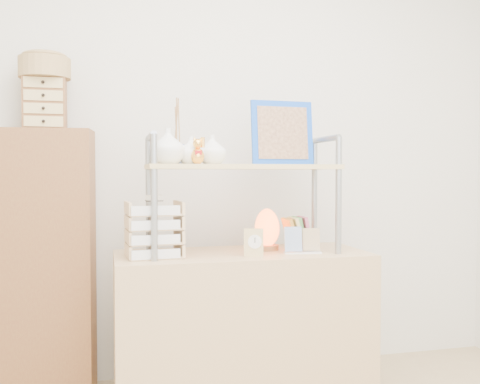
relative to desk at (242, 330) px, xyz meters
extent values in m
cube|color=silver|center=(0.00, 0.50, 0.93)|extent=(3.40, 0.02, 2.60)
cube|color=tan|center=(0.00, 0.00, 0.00)|extent=(1.20, 0.50, 0.75)
cube|color=brown|center=(-0.92, 0.37, 0.30)|extent=(0.47, 0.28, 1.35)
cylinder|color=gray|center=(-0.43, -0.15, 0.65)|extent=(0.03, 0.03, 0.55)
cylinder|color=gray|center=(-0.43, 0.15, 0.65)|extent=(0.03, 0.03, 0.55)
cylinder|color=gray|center=(-0.43, 0.00, 0.93)|extent=(0.03, 0.30, 0.03)
cylinder|color=gray|center=(0.43, -0.15, 0.65)|extent=(0.03, 0.03, 0.55)
cylinder|color=gray|center=(0.43, 0.15, 0.65)|extent=(0.03, 0.03, 0.55)
cylinder|color=gray|center=(0.43, 0.00, 0.93)|extent=(0.03, 0.30, 0.03)
cube|color=#D4B972|center=(0.00, 0.00, 0.79)|extent=(0.90, 0.34, 0.02)
imported|color=white|center=(-0.36, -0.02, 0.88)|extent=(0.16, 0.16, 0.16)
imported|color=white|center=(-0.25, 0.00, 0.86)|extent=(0.12, 0.12, 0.13)
imported|color=white|center=(-0.14, 0.02, 0.87)|extent=(0.13, 0.13, 0.14)
cylinder|color=#2952B2|center=(-0.29, 0.12, 0.85)|extent=(0.07, 0.07, 0.10)
cube|color=blue|center=(0.23, 0.10, 0.96)|extent=(0.33, 0.07, 0.32)
cube|color=brown|center=(0.23, 0.09, 0.96)|extent=(0.27, 0.04, 0.26)
cube|color=#B44F6E|center=(0.32, 0.00, 0.46)|extent=(0.05, 0.12, 0.17)
cube|color=#59A050|center=(0.30, 0.02, 0.46)|extent=(0.05, 0.12, 0.17)
cube|color=#CDC57B|center=(0.28, 0.00, 0.46)|extent=(0.06, 0.13, 0.17)
cube|color=gold|center=(0.25, 0.02, 0.46)|extent=(0.07, 0.14, 0.17)
cube|color=#D6B380|center=(-0.42, -0.03, 0.38)|extent=(0.24, 0.23, 0.01)
cube|color=white|center=(-0.42, -0.13, 0.40)|extent=(0.21, 0.02, 0.04)
cube|color=#D6B380|center=(-0.42, -0.03, 0.44)|extent=(0.24, 0.23, 0.01)
cube|color=white|center=(-0.42, -0.13, 0.47)|extent=(0.21, 0.02, 0.04)
cube|color=#D6B380|center=(-0.42, -0.03, 0.51)|extent=(0.24, 0.23, 0.01)
cube|color=white|center=(-0.42, -0.13, 0.53)|extent=(0.21, 0.02, 0.04)
cube|color=#D6B380|center=(-0.42, -0.03, 0.57)|extent=(0.24, 0.23, 0.01)
cube|color=white|center=(-0.42, -0.13, 0.59)|extent=(0.21, 0.02, 0.04)
cube|color=beige|center=(-0.42, -0.05, 0.64)|extent=(0.07, 0.07, 0.03)
cylinder|color=brown|center=(0.14, 0.05, 0.39)|extent=(0.12, 0.12, 0.03)
ellipsoid|color=#FA541E|center=(0.14, 0.05, 0.49)|extent=(0.13, 0.13, 0.18)
cube|color=#D4B972|center=(0.02, -0.12, 0.44)|extent=(0.10, 0.06, 0.13)
cylinder|color=white|center=(0.02, -0.14, 0.44)|extent=(0.06, 0.02, 0.06)
cube|color=white|center=(0.27, -0.10, 0.38)|extent=(0.18, 0.07, 0.01)
cube|color=navy|center=(0.23, -0.09, 0.44)|extent=(0.09, 0.04, 0.12)
cube|color=tan|center=(0.32, -0.08, 0.44)|extent=(0.09, 0.03, 0.11)
cube|color=brown|center=(-0.92, 0.35, 1.10)|extent=(0.20, 0.15, 0.25)
cube|color=#D4B972|center=(-0.92, 0.27, 1.01)|extent=(0.18, 0.01, 0.05)
cube|color=#D4B972|center=(-0.92, 0.27, 1.07)|extent=(0.18, 0.01, 0.05)
cube|color=#D4B972|center=(-0.92, 0.27, 1.13)|extent=(0.18, 0.01, 0.05)
cube|color=#D4B972|center=(-0.92, 0.27, 1.19)|extent=(0.18, 0.01, 0.05)
cylinder|color=olive|center=(-0.92, 0.35, 1.28)|extent=(0.25, 0.25, 0.10)
camera|label=1|loc=(-0.63, -2.47, 0.76)|focal=40.00mm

